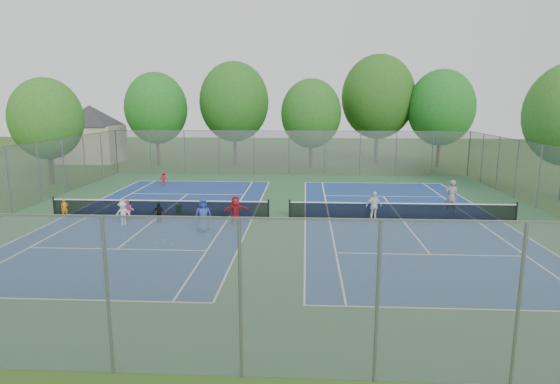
{
  "coord_description": "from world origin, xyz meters",
  "views": [
    {
      "loc": [
        1.5,
        -26.27,
        6.61
      ],
      "look_at": [
        0.0,
        1.0,
        1.3
      ],
      "focal_mm": 30.0,
      "sensor_mm": 36.0,
      "label": 1
    }
  ],
  "objects_px": {
    "net_left": "(160,208)",
    "ball_crate": "(120,218)",
    "ball_hopper": "(179,209)",
    "instructor": "(451,197)",
    "net_right": "(402,211)"
  },
  "relations": [
    {
      "from": "net_left",
      "to": "ball_hopper",
      "type": "distance_m",
      "value": 1.13
    },
    {
      "from": "net_right",
      "to": "net_left",
      "type": "bearing_deg",
      "value": 180.0
    },
    {
      "from": "instructor",
      "to": "net_left",
      "type": "bearing_deg",
      "value": 7.43
    },
    {
      "from": "ball_hopper",
      "to": "instructor",
      "type": "relative_size",
      "value": 0.27
    },
    {
      "from": "net_right",
      "to": "ball_crate",
      "type": "xyz_separation_m",
      "value": [
        -15.9,
        -1.3,
        -0.29
      ]
    },
    {
      "from": "net_right",
      "to": "ball_hopper",
      "type": "bearing_deg",
      "value": 177.63
    },
    {
      "from": "net_left",
      "to": "net_right",
      "type": "height_order",
      "value": "same"
    },
    {
      "from": "net_right",
      "to": "ball_hopper",
      "type": "xyz_separation_m",
      "value": [
        -13.03,
        0.54,
        -0.18
      ]
    },
    {
      "from": "instructor",
      "to": "ball_hopper",
      "type": "bearing_deg",
      "value": 5.85
    },
    {
      "from": "net_left",
      "to": "instructor",
      "type": "height_order",
      "value": "instructor"
    },
    {
      "from": "net_right",
      "to": "ball_crate",
      "type": "height_order",
      "value": "net_right"
    },
    {
      "from": "net_left",
      "to": "ball_crate",
      "type": "bearing_deg",
      "value": -145.59
    },
    {
      "from": "ball_crate",
      "to": "ball_hopper",
      "type": "relative_size",
      "value": 0.71
    },
    {
      "from": "net_left",
      "to": "ball_crate",
      "type": "distance_m",
      "value": 2.32
    },
    {
      "from": "ball_crate",
      "to": "instructor",
      "type": "bearing_deg",
      "value": 8.55
    }
  ]
}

